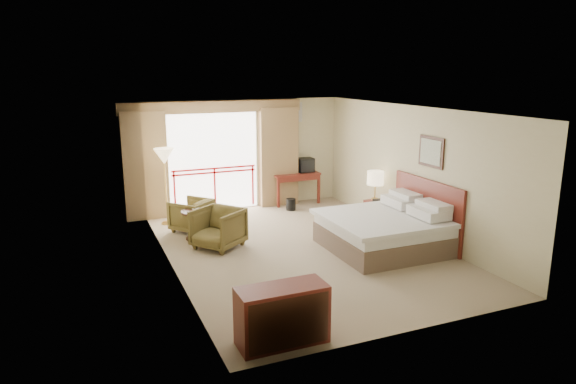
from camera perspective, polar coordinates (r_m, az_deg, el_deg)
name	(u,v)px	position (r m, az deg, el deg)	size (l,w,h in m)	color
floor	(302,249)	(10.06, 1.56, -6.36)	(7.00, 7.00, 0.00)	gray
ceiling	(303,109)	(9.49, 1.67, 9.17)	(7.00, 7.00, 0.00)	white
wall_back	(245,154)	(12.90, -4.85, 4.22)	(5.00, 5.00, 0.00)	beige
wall_front	(416,235)	(6.76, 14.01, -4.67)	(5.00, 5.00, 0.00)	beige
wall_left	(169,194)	(8.97, -13.09, -0.17)	(7.00, 7.00, 0.00)	beige
wall_right	(412,172)	(10.94, 13.63, 2.23)	(7.00, 7.00, 0.00)	beige
balcony_door	(214,162)	(12.68, -8.25, 3.29)	(2.40, 2.40, 0.00)	white
balcony_railing	(215,178)	(12.74, -8.17, 1.55)	(2.09, 0.03, 1.02)	red
curtain_left	(145,166)	(12.24, -15.59, 2.80)	(1.00, 0.26, 2.50)	olive
curtain_right	(278,157)	(13.06, -1.08, 3.94)	(1.00, 0.26, 2.50)	olive
valance	(213,107)	(12.42, -8.34, 9.35)	(4.40, 0.22, 0.28)	olive
hvac_vent	(293,112)	(13.20, 0.54, 8.86)	(0.50, 0.04, 0.50)	silver
bed	(385,230)	(10.14, 10.75, -4.19)	(2.13, 2.06, 0.97)	brown
headboard	(427,211)	(10.61, 15.16, -2.09)	(0.06, 2.10, 1.30)	#581D18
framed_art	(431,152)	(10.37, 15.62, 4.32)	(0.04, 0.72, 0.60)	black
nightstand	(375,213)	(11.71, 9.67, -2.29)	(0.38, 0.45, 0.54)	#581D18
table_lamp	(375,179)	(11.57, 9.69, 1.48)	(0.37, 0.37, 0.65)	tan
phone	(378,201)	(11.48, 9.92, -1.02)	(0.19, 0.15, 0.08)	black
desk	(294,179)	(13.37, 0.67, 1.44)	(1.23, 0.60, 0.81)	#581D18
tv	(306,165)	(13.36, 1.96, 3.00)	(0.41, 0.32, 0.37)	black
coffee_maker	(282,169)	(13.13, -0.63, 2.52)	(0.11, 0.11, 0.23)	black
cup	(288,172)	(13.15, 0.06, 2.26)	(0.08, 0.08, 0.11)	white
wastebasket	(291,204)	(12.73, 0.33, -1.39)	(0.23, 0.23, 0.29)	black
armchair_far	(192,231)	(11.36, -10.59, -4.23)	(0.75, 0.77, 0.70)	#4C4021
armchair_near	(219,247)	(10.25, -7.71, -6.09)	(0.84, 0.86, 0.79)	#4C4021
side_table	(195,220)	(10.67, -10.29, -3.08)	(0.55, 0.55, 0.60)	black
book	(195,211)	(10.61, -10.34, -2.07)	(0.16, 0.22, 0.02)	white
floor_lamp	(164,159)	(11.66, -13.59, 3.56)	(0.44, 0.44, 1.72)	tan
dresser	(282,315)	(6.66, -0.64, -13.53)	(1.15, 0.49, 0.77)	#581D18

